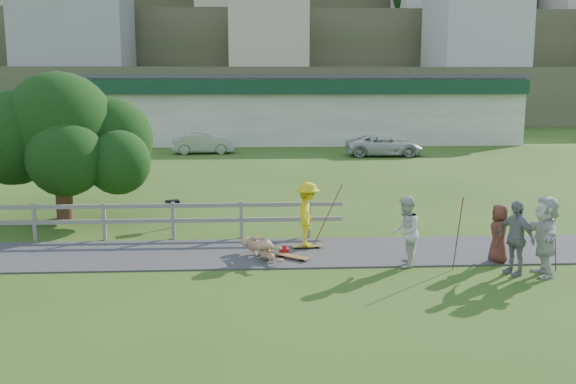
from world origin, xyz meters
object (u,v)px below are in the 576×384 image
Objects in this scene: spectator_c at (499,234)px; tree at (61,152)px; skater_fallen at (262,248)px; car_silver at (203,144)px; spectator_d at (545,236)px; car_white at (384,145)px; bbq at (173,214)px; skater_rider at (308,218)px; spectator_b at (515,238)px; spectator_a at (405,232)px.

tree is (-12.61, 6.12, 1.52)m from spectator_c.
car_silver is at bearing 68.46° from skater_fallen.
skater_fallen is at bearing -95.82° from spectator_d.
tree is (-14.58, -17.64, 1.61)m from car_white.
spectator_c is (6.04, -0.65, 0.45)m from skater_fallen.
car_silver is 0.67× the size of tree.
spectator_d reaches higher than spectator_c.
tree is at bearing -109.71° from spectator_d.
bbq is at bearing 96.47° from skater_fallen.
bbq is (-9.46, 5.60, -0.52)m from spectator_d.
skater_rider is 5.01m from spectator_c.
car_silver is (-9.38, 25.74, -0.11)m from spectator_c.
car_silver reaches higher than bbq.
car_silver is 4.43× the size of bbq.
spectator_d reaches higher than car_silver.
tree is at bearing 138.82° from bbq.
spectator_c is at bearing -164.94° from car_silver.
car_white is (1.96, 24.76, -0.24)m from spectator_b.
tree is (-13.29, 7.23, 1.31)m from spectator_d.
car_silver is at bearing 80.64° from tree.
skater_fallen is at bearing -39.78° from tree.
bbq is at bearing -111.76° from spectator_d.
bbq is at bearing -100.36° from spectator_c.
spectator_c is at bearing 113.78° from spectator_a.
bbq is at bearing -23.12° from tree.
spectator_a is 0.99× the size of spectator_b.
car_white is at bearing 42.78° from bbq.
skater_fallen is 0.36× the size of car_white.
spectator_d reaches higher than car_white.
skater_rider is at bearing -108.72° from spectator_a.
tree is at bearing 165.68° from car_silver.
spectator_c is at bearing -139.64° from spectator_d.
spectator_c is 0.26× the size of tree.
spectator_d is at bearing -164.42° from car_silver.
spectator_d reaches higher than skater_fallen.
spectator_a is 7.88m from bbq.
car_silver is (-9.38, 26.74, -0.26)m from spectator_b.
spectator_d is 15.18m from tree.
spectator_b reaches higher than bbq.
spectator_d reaches higher than spectator_a.
spectator_c is (2.47, 0.19, -0.13)m from spectator_a.
spectator_d is 24.90m from car_white.
spectator_d is (0.68, -1.11, 0.20)m from spectator_c.
spectator_b is 10.37m from bbq.
car_white is at bearing -168.04° from spectator_c.
skater_fallen is 25.31m from car_silver.
skater_fallen is (-1.29, -0.94, -0.58)m from skater_rider.
skater_rider is 1.70m from skater_fallen.
car_white is 22.07m from bbq.
spectator_b is 14.55m from tree.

